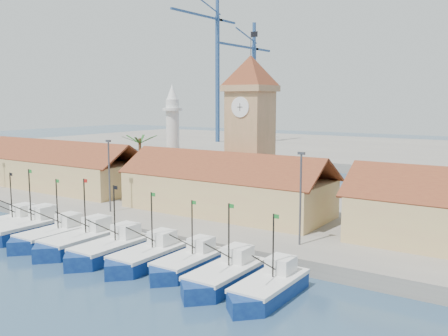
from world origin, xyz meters
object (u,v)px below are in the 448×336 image
Objects in this scene: boat_0 at (6,225)px; minaret at (173,137)px; boat_4 at (109,251)px; clock_tower at (250,126)px.

boat_0 is 0.59× the size of minaret.
boat_4 reaches higher than boat_0.
minaret is (-13.31, 26.02, 8.95)m from boat_4.
boat_0 is at bearing -99.39° from minaret.
minaret is at bearing 80.61° from boat_0.
minaret is (-15.00, 2.00, -2.23)m from clock_tower.
boat_4 is at bearing -62.91° from minaret.
clock_tower reaches higher than minaret.
boat_4 is (17.56, -0.30, 0.02)m from boat_0.
boat_4 is 26.55m from clock_tower.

